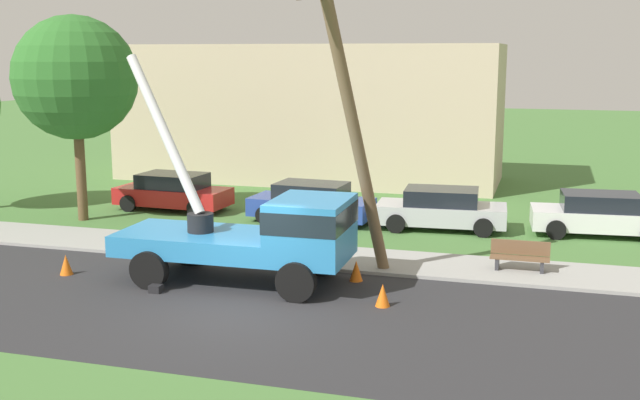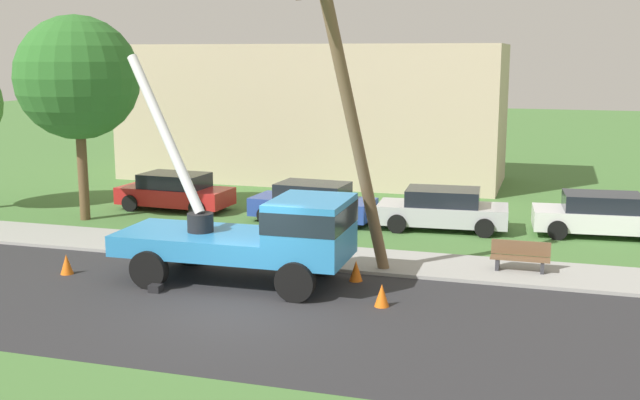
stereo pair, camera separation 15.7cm
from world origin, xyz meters
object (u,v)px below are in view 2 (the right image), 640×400
Objects in this scene: traffic_cone_curbside at (356,271)px; traffic_cone_behind at (67,264)px; leaning_utility_pole at (351,114)px; parked_sedan_silver at (443,209)px; parked_sedan_white at (601,215)px; roadside_tree_near at (77,78)px; parked_sedan_red at (175,191)px; parked_sedan_blue at (313,202)px; utility_truck at (263,232)px; traffic_cone_ahead at (382,295)px; park_bench at (520,257)px.

traffic_cone_behind is at bearing -167.85° from traffic_cone_curbside.
traffic_cone_curbside is (0.17, 0.03, -4.17)m from leaning_utility_pole.
parked_sedan_silver and parked_sedan_white have the same top height.
leaning_utility_pole is 12.23m from roadside_tree_near.
traffic_cone_behind is at bearing -81.61° from parked_sedan_red.
roadside_tree_near is at bearing 119.69° from traffic_cone_behind.
parked_sedan_red and parked_sedan_blue have the same top height.
utility_truck is 12.14× the size of traffic_cone_ahead.
roadside_tree_near reaches higher than traffic_cone_curbside.
parked_sedan_silver is 1.00× the size of parked_sedan_white.
utility_truck is 12.14× the size of traffic_cone_curbside.
parked_sedan_silver is (9.12, 8.55, 0.43)m from traffic_cone_behind.
traffic_cone_behind is 0.12× the size of parked_sedan_silver.
parked_sedan_silver is at bearing 77.79° from leaning_utility_pole.
parked_sedan_red and parked_sedan_white have the same top height.
leaning_utility_pole is 8.85m from traffic_cone_behind.
leaning_utility_pole is 4.74m from traffic_cone_ahead.
utility_truck reaches higher than parked_sedan_white.
parked_sedan_blue is at bearing 147.63° from park_bench.
parked_sedan_red is 0.61× the size of roadside_tree_near.
traffic_cone_curbside is at bearing 12.15° from traffic_cone_behind.
utility_truck is at bearing -136.35° from parked_sedan_white.
traffic_cone_ahead is at bearing -41.96° from parked_sedan_red.
parked_sedan_red is at bearing 48.73° from roadside_tree_near.
leaning_utility_pole is 5.43× the size of park_bench.
traffic_cone_curbside is at bearing -131.17° from parked_sedan_white.
roadside_tree_near is (-8.11, -2.04, 4.41)m from parked_sedan_blue.
parked_sedan_silver is at bearing 79.09° from traffic_cone_curbside.
parked_sedan_silver is (4.65, 0.13, 0.00)m from parked_sedan_blue.
parked_sedan_blue and parked_sedan_white have the same top height.
roadside_tree_near is at bearing -171.26° from parked_sedan_white.
utility_truck is 1.51× the size of parked_sedan_blue.
parked_sedan_blue and parked_sedan_silver have the same top height.
parked_sedan_white is (6.52, 7.45, 0.43)m from traffic_cone_curbside.
traffic_cone_behind and traffic_cone_curbside have the same top height.
leaning_utility_pole reaches higher than parked_sedan_blue.
utility_truck is at bearing -156.76° from leaning_utility_pole.
parked_sedan_white is at bearing 8.74° from roadside_tree_near.
parked_sedan_blue is (-4.44, 8.62, 0.43)m from traffic_cone_ahead.
parked_sedan_blue is (-1.05, 7.67, -0.70)m from utility_truck.
traffic_cone_ahead is 10.80m from parked_sedan_white.
parked_sedan_white is (8.79, 8.38, -0.70)m from utility_truck.
utility_truck reaches higher than traffic_cone_ahead.
leaning_utility_pole is 1.92× the size of parked_sedan_white.
traffic_cone_curbside is at bearing 22.26° from utility_truck.
leaning_utility_pole is 1.93× the size of parked_sedan_silver.
parked_sedan_blue is at bearing 97.82° from utility_truck.
parked_sedan_silver reaches higher than traffic_cone_behind.
utility_truck reaches higher than traffic_cone_behind.
roadside_tree_near is (-15.58, 2.70, 4.66)m from park_bench.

